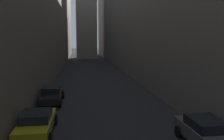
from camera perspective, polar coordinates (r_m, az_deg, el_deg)
ground_plane at (r=42.45m, az=-5.03°, el=-0.25°), size 264.00×264.00×0.00m
building_block_left at (r=45.57m, az=-21.15°, el=13.42°), size 13.23×108.00×21.59m
building_block_right at (r=46.58m, az=10.43°, el=13.51°), size 13.58×108.00×21.41m
parked_car_left_third at (r=14.49m, az=-17.75°, el=-12.03°), size 1.97×4.45×1.39m
parked_car_left_far at (r=21.30m, az=-14.37°, el=-5.77°), size 1.89×4.50×1.42m
parked_car_right_third at (r=13.13m, az=22.03°, el=-14.01°), size 1.93×4.43×1.50m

